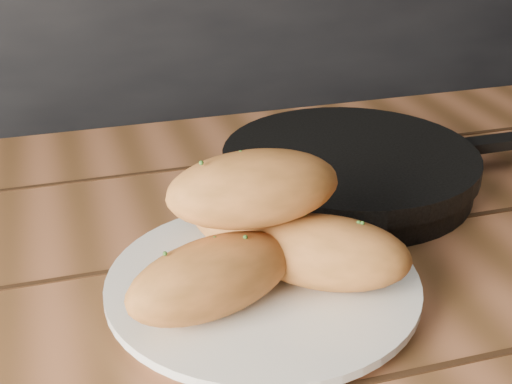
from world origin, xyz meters
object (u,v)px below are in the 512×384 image
table (464,360)px  plate (263,286)px  bread_rolls (258,234)px  skillet (351,168)px

table → plate: 0.22m
plate → table: bearing=-7.4°
table → bread_rolls: (-0.20, 0.02, 0.16)m
plate → bread_rolls: size_ratio=1.05×
plate → skillet: size_ratio=0.64×
table → bread_rolls: bread_rolls is taller
bread_rolls → skillet: (0.16, 0.18, -0.04)m
plate → bread_rolls: (-0.01, -0.00, 0.05)m
table → plate: (-0.20, 0.03, 0.11)m
table → skillet: 0.23m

